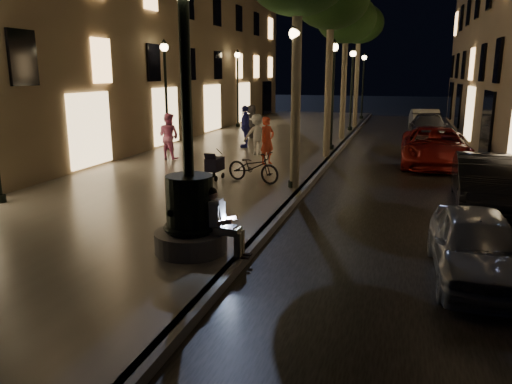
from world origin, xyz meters
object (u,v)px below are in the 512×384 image
(lamp_left_b, at_px, (166,81))
(car_fifth, at_px, (425,122))
(tree_third, at_px, (346,20))
(lamp_curb_d, at_px, (363,77))
(car_rear, at_px, (428,128))
(lamp_left_c, at_px, (238,78))
(car_second, at_px, (483,180))
(lamp_curb_c, at_px, (352,79))
(seated_man_laptop, at_px, (220,219))
(car_front, at_px, (476,246))
(pedestrian_white, at_px, (257,134))
(pedestrian_red, at_px, (267,141))
(pedestrian_blue, at_px, (245,127))
(bicycle, at_px, (253,167))
(lamp_curb_a, at_px, (294,85))
(car_third, at_px, (435,147))
(pedestrian_pink, at_px, (169,136))
(fountain_lamppost, at_px, (190,201))
(tree_far, at_px, (359,25))
(lamp_curb_b, at_px, (333,81))
(stroller, at_px, (215,164))
(pedestrian_dark, at_px, (252,122))

(lamp_left_b, relative_size, car_fifth, 1.09)
(tree_third, bearing_deg, lamp_curb_d, 90.00)
(tree_third, bearing_deg, car_rear, 24.83)
(lamp_left_c, bearing_deg, car_second, -51.67)
(lamp_curb_c, bearing_deg, car_rear, -24.39)
(seated_man_laptop, bearing_deg, lamp_left_c, 107.68)
(lamp_curb_c, height_order, car_front, lamp_curb_c)
(pedestrian_white, bearing_deg, pedestrian_red, 93.89)
(lamp_curb_d, xyz_separation_m, pedestrian_blue, (-3.89, -16.54, -2.07))
(lamp_left_c, xyz_separation_m, car_fifth, (11.40, 0.80, -2.51))
(bicycle, bearing_deg, lamp_curb_a, -87.43)
(lamp_curb_d, relative_size, car_fifth, 1.09)
(pedestrian_blue, bearing_deg, pedestrian_white, 14.34)
(car_fifth, relative_size, bicycle, 2.37)
(car_third, distance_m, car_fifth, 10.69)
(lamp_left_c, distance_m, car_fifth, 11.70)
(lamp_curb_a, height_order, pedestrian_pink, lamp_curb_a)
(bicycle, bearing_deg, pedestrian_red, 24.36)
(lamp_curb_c, bearing_deg, pedestrian_blue, -114.47)
(lamp_left_b, bearing_deg, car_third, 0.54)
(fountain_lamppost, distance_m, lamp_curb_a, 6.37)
(tree_far, height_order, pedestrian_pink, tree_far)
(fountain_lamppost, bearing_deg, bicycle, 95.86)
(lamp_curb_c, height_order, lamp_curb_d, same)
(seated_man_laptop, distance_m, car_rear, 20.51)
(pedestrian_white, bearing_deg, lamp_curb_b, -161.29)
(seated_man_laptop, bearing_deg, lamp_left_b, 120.30)
(lamp_curb_b, bearing_deg, pedestrian_white, -139.23)
(lamp_curb_b, relative_size, car_second, 1.16)
(lamp_curb_a, height_order, car_second, lamp_curb_a)
(lamp_curb_a, distance_m, car_second, 5.91)
(lamp_curb_a, distance_m, lamp_curb_c, 16.00)
(lamp_curb_b, distance_m, stroller, 8.48)
(car_front, xyz_separation_m, pedestrian_white, (-7.25, 10.99, 0.43))
(lamp_left_b, relative_size, pedestrian_blue, 2.50)
(lamp_curb_c, height_order, pedestrian_red, lamp_curb_c)
(lamp_left_c, relative_size, car_rear, 1.03)
(tree_far, xyz_separation_m, car_second, (5.24, -17.71, -5.75))
(fountain_lamppost, distance_m, car_third, 13.12)
(lamp_curb_c, xyz_separation_m, pedestrian_white, (-2.78, -10.39, -2.18))
(lamp_curb_a, relative_size, pedestrian_pink, 2.63)
(car_second, relative_size, pedestrian_blue, 2.15)
(seated_man_laptop, relative_size, pedestrian_blue, 0.68)
(tree_far, height_order, lamp_left_b, tree_far)
(lamp_curb_d, height_order, car_front, lamp_curb_d)
(lamp_curb_b, bearing_deg, lamp_left_c, 131.59)
(lamp_left_b, height_order, lamp_left_c, same)
(fountain_lamppost, distance_m, lamp_curb_b, 14.16)
(stroller, height_order, pedestrian_dark, pedestrian_dark)
(lamp_curb_a, xyz_separation_m, car_fifth, (4.30, 16.80, -2.51))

